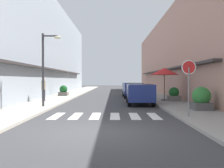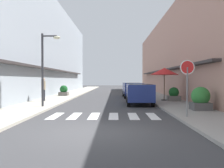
{
  "view_description": "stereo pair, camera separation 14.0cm",
  "coord_description": "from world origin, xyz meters",
  "px_view_note": "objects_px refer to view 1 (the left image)",
  "views": [
    {
      "loc": [
        0.41,
        -8.06,
        1.77
      ],
      "look_at": [
        0.26,
        13.44,
        1.38
      ],
      "focal_mm": 38.31,
      "sensor_mm": 36.0,
      "label": 1
    },
    {
      "loc": [
        0.55,
        -8.06,
        1.77
      ],
      "look_at": [
        0.26,
        13.44,
        1.38
      ],
      "focal_mm": 38.31,
      "sensor_mm": 36.0,
      "label": 2
    }
  ],
  "objects_px": {
    "street_lamp": "(46,61)",
    "planter_far": "(63,91)",
    "parked_car_near": "(140,92)",
    "pedestrian_walking_near": "(44,89)",
    "planter_midblock": "(174,95)",
    "planter_corner": "(201,99)",
    "parked_car_mid": "(132,88)",
    "cafe_umbrella": "(164,71)",
    "round_street_sign": "(189,73)"
  },
  "relations": [
    {
      "from": "street_lamp",
      "to": "planter_far",
      "type": "bearing_deg",
      "value": 96.07
    },
    {
      "from": "parked_car_near",
      "to": "pedestrian_walking_near",
      "type": "xyz_separation_m",
      "value": [
        -7.32,
        1.57,
        0.15
      ]
    },
    {
      "from": "planter_far",
      "to": "planter_midblock",
      "type": "bearing_deg",
      "value": -31.48
    },
    {
      "from": "parked_car_near",
      "to": "planter_corner",
      "type": "xyz_separation_m",
      "value": [
        2.95,
        -3.9,
        -0.19
      ]
    },
    {
      "from": "parked_car_mid",
      "to": "street_lamp",
      "type": "relative_size",
      "value": 0.98
    },
    {
      "from": "planter_corner",
      "to": "planter_midblock",
      "type": "bearing_deg",
      "value": 90.81
    },
    {
      "from": "parked_car_near",
      "to": "planter_far",
      "type": "relative_size",
      "value": 3.91
    },
    {
      "from": "parked_car_mid",
      "to": "planter_corner",
      "type": "distance_m",
      "value": 10.9
    },
    {
      "from": "cafe_umbrella",
      "to": "planter_far",
      "type": "distance_m",
      "value": 11.04
    },
    {
      "from": "parked_car_mid",
      "to": "round_street_sign",
      "type": "distance_m",
      "value": 13.04
    },
    {
      "from": "planter_midblock",
      "to": "parked_car_mid",
      "type": "bearing_deg",
      "value": 120.6
    },
    {
      "from": "street_lamp",
      "to": "pedestrian_walking_near",
      "type": "bearing_deg",
      "value": 109.02
    },
    {
      "from": "round_street_sign",
      "to": "street_lamp",
      "type": "bearing_deg",
      "value": 151.32
    },
    {
      "from": "planter_midblock",
      "to": "planter_far",
      "type": "xyz_separation_m",
      "value": [
        -9.96,
        6.1,
        -0.0
      ]
    },
    {
      "from": "parked_car_near",
      "to": "round_street_sign",
      "type": "bearing_deg",
      "value": -76.68
    },
    {
      "from": "cafe_umbrella",
      "to": "pedestrian_walking_near",
      "type": "relative_size",
      "value": 1.45
    },
    {
      "from": "round_street_sign",
      "to": "street_lamp",
      "type": "distance_m",
      "value": 8.61
    },
    {
      "from": "cafe_umbrella",
      "to": "planter_midblock",
      "type": "bearing_deg",
      "value": -32.91
    },
    {
      "from": "street_lamp",
      "to": "planter_far",
      "type": "height_order",
      "value": "street_lamp"
    },
    {
      "from": "parked_car_mid",
      "to": "planter_midblock",
      "type": "relative_size",
      "value": 4.16
    },
    {
      "from": "cafe_umbrella",
      "to": "planter_midblock",
      "type": "height_order",
      "value": "cafe_umbrella"
    },
    {
      "from": "round_street_sign",
      "to": "cafe_umbrella",
      "type": "height_order",
      "value": "cafe_umbrella"
    },
    {
      "from": "parked_car_near",
      "to": "street_lamp",
      "type": "distance_m",
      "value": 6.72
    },
    {
      "from": "cafe_umbrella",
      "to": "pedestrian_walking_near",
      "type": "bearing_deg",
      "value": -176.49
    },
    {
      "from": "parked_car_near",
      "to": "cafe_umbrella",
      "type": "bearing_deg",
      "value": 44.3
    },
    {
      "from": "parked_car_mid",
      "to": "cafe_umbrella",
      "type": "bearing_deg",
      "value": -63.47
    },
    {
      "from": "round_street_sign",
      "to": "planter_midblock",
      "type": "height_order",
      "value": "round_street_sign"
    },
    {
      "from": "round_street_sign",
      "to": "planter_midblock",
      "type": "distance_m",
      "value": 8.3
    },
    {
      "from": "cafe_umbrella",
      "to": "parked_car_near",
      "type": "bearing_deg",
      "value": -135.7
    },
    {
      "from": "parked_car_mid",
      "to": "pedestrian_walking_near",
      "type": "bearing_deg",
      "value": -145.58
    },
    {
      "from": "planter_far",
      "to": "planter_corner",
      "type": "bearing_deg",
      "value": -49.46
    },
    {
      "from": "street_lamp",
      "to": "pedestrian_walking_near",
      "type": "xyz_separation_m",
      "value": [
        -1.3,
        3.78,
        -1.86
      ]
    },
    {
      "from": "pedestrian_walking_near",
      "to": "planter_far",
      "type": "bearing_deg",
      "value": -0.95
    },
    {
      "from": "parked_car_near",
      "to": "planter_midblock",
      "type": "height_order",
      "value": "parked_car_near"
    },
    {
      "from": "street_lamp",
      "to": "planter_far",
      "type": "xyz_separation_m",
      "value": [
        -1.07,
        10.04,
        -2.34
      ]
    },
    {
      "from": "planter_corner",
      "to": "pedestrian_walking_near",
      "type": "distance_m",
      "value": 11.65
    },
    {
      "from": "planter_midblock",
      "to": "round_street_sign",
      "type": "bearing_deg",
      "value": -99.71
    },
    {
      "from": "street_lamp",
      "to": "planter_corner",
      "type": "height_order",
      "value": "street_lamp"
    },
    {
      "from": "cafe_umbrella",
      "to": "planter_corner",
      "type": "height_order",
      "value": "cafe_umbrella"
    },
    {
      "from": "planter_far",
      "to": "pedestrian_walking_near",
      "type": "height_order",
      "value": "pedestrian_walking_near"
    },
    {
      "from": "cafe_umbrella",
      "to": "pedestrian_walking_near",
      "type": "xyz_separation_m",
      "value": [
        -9.53,
        -0.58,
        -1.36
      ]
    },
    {
      "from": "cafe_umbrella",
      "to": "planter_far",
      "type": "relative_size",
      "value": 2.44
    },
    {
      "from": "round_street_sign",
      "to": "street_lamp",
      "type": "relative_size",
      "value": 0.56
    },
    {
      "from": "planter_far",
      "to": "parked_car_mid",
      "type": "bearing_deg",
      "value": -9.91
    },
    {
      "from": "street_lamp",
      "to": "cafe_umbrella",
      "type": "distance_m",
      "value": 9.33
    },
    {
      "from": "street_lamp",
      "to": "pedestrian_walking_near",
      "type": "height_order",
      "value": "street_lamp"
    },
    {
      "from": "parked_car_mid",
      "to": "planter_midblock",
      "type": "distance_m",
      "value": 5.65
    },
    {
      "from": "cafe_umbrella",
      "to": "street_lamp",
      "type": "bearing_deg",
      "value": -152.03
    },
    {
      "from": "parked_car_mid",
      "to": "round_street_sign",
      "type": "xyz_separation_m",
      "value": [
        1.5,
        -12.91,
        1.13
      ]
    },
    {
      "from": "parked_car_near",
      "to": "pedestrian_walking_near",
      "type": "bearing_deg",
      "value": 167.86
    }
  ]
}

